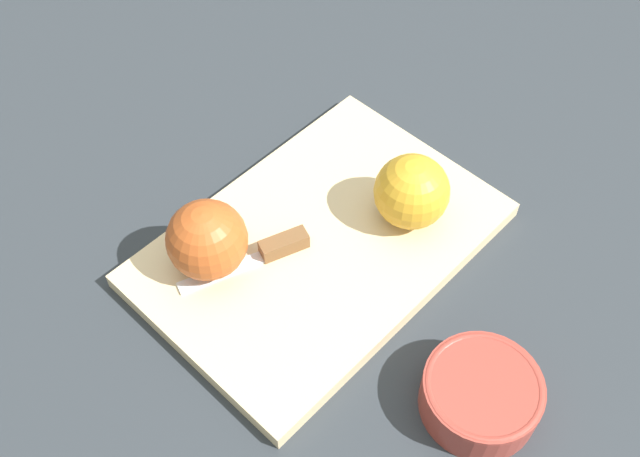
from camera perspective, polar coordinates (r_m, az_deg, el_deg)
The scene contains 6 objects.
ground_plane at distance 0.88m, azimuth 0.00°, elevation -1.61°, with size 4.00×4.00×0.00m, color #282D33.
cutting_board at distance 0.87m, azimuth 0.00°, elevation -1.21°, with size 0.43×0.31×0.02m.
apple_half_left at distance 0.85m, azimuth 6.98°, elevation 2.79°, with size 0.09×0.09×0.09m.
apple_half_right at distance 0.81m, azimuth -8.59°, elevation -0.84°, with size 0.09×0.09×0.09m.
knife at distance 0.84m, azimuth -3.63°, elevation -1.60°, with size 0.15×0.06×0.02m.
bowl at distance 0.77m, azimuth 12.17°, elevation -12.20°, with size 0.12×0.12×0.05m.
Camera 1 is at (0.33, 0.39, 0.71)m, focal length 42.00 mm.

